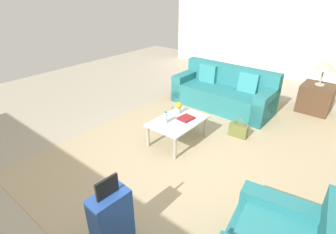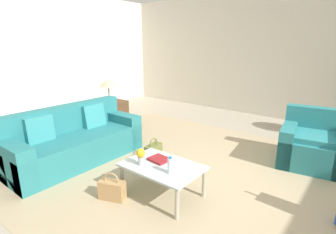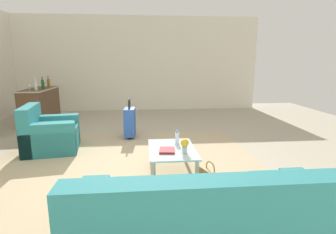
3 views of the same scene
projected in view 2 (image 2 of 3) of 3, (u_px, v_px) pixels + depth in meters
ground_plane at (210, 188)px, 3.47m from camera, size 12.00×12.00×0.00m
wall_back at (299, 56)px, 6.11m from camera, size 10.24×0.12×3.10m
wall_left at (21, 56)px, 6.06m from camera, size 0.12×8.00×3.10m
area_rug at (182, 169)px, 3.98m from camera, size 5.20×4.40×0.01m
couch at (73, 142)px, 4.24m from camera, size 0.86×2.12×0.87m
armchair at (313, 146)px, 4.12m from camera, size 1.05×1.03×0.86m
coffee_table at (162, 169)px, 3.23m from camera, size 0.97×0.66×0.41m
water_bottle at (170, 166)px, 3.00m from camera, size 0.06×0.06×0.20m
coffee_table_book at (159, 159)px, 3.35m from camera, size 0.27×0.24×0.03m
flower_vase at (141, 155)px, 3.20m from camera, size 0.11×0.11×0.21m
side_table at (110, 113)px, 6.05m from camera, size 0.61×0.61×0.58m
table_lamp at (108, 83)px, 5.86m from camera, size 0.41×0.41×0.52m
handbag_olive at (153, 151)px, 4.33m from camera, size 0.16×0.33×0.36m
handbag_tan at (112, 190)px, 3.19m from camera, size 0.35×0.25×0.36m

